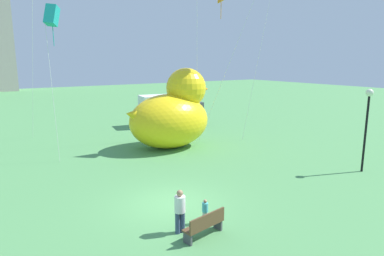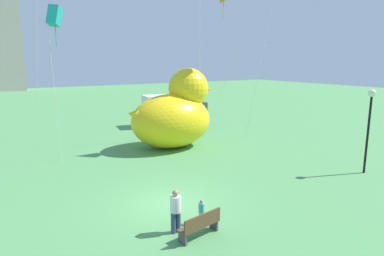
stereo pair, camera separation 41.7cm
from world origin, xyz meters
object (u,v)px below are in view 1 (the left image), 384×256
at_px(giant_inflatable_duck, 172,114).
at_px(kite_teal, 52,16).
at_px(person_adult, 180,209).
at_px(lamppost, 367,113).
at_px(park_bench, 205,224).
at_px(person_child, 205,210).
at_px(box_truck, 170,110).

distance_m(giant_inflatable_duck, kite_teal, 9.54).
xyz_separation_m(person_adult, lamppost, (11.87, 0.29, 2.35)).
xyz_separation_m(person_adult, giant_inflatable_duck, (5.85, 10.67, 1.46)).
xyz_separation_m(park_bench, giant_inflatable_duck, (5.29, 11.42, 1.87)).
xyz_separation_m(person_child, lamppost, (10.72, 0.19, 2.71)).
xyz_separation_m(park_bench, box_truck, (9.21, 18.77, 0.97)).
relative_size(person_adult, kite_teal, 0.17).
bearing_deg(giant_inflatable_duck, person_child, -113.95).
height_order(park_bench, lamppost, lamppost).
xyz_separation_m(person_child, box_truck, (8.62, 17.94, 0.92)).
bearing_deg(lamppost, box_truck, 96.75).
bearing_deg(giant_inflatable_duck, kite_teal, 172.33).
relative_size(park_bench, kite_teal, 0.18).
relative_size(lamppost, kite_teal, 0.50).
bearing_deg(lamppost, person_adult, -178.62).
height_order(park_bench, person_child, person_child).
xyz_separation_m(person_child, giant_inflatable_duck, (4.70, 10.58, 1.82)).
bearing_deg(box_truck, park_bench, -116.14).
height_order(person_adult, lamppost, lamppost).
relative_size(person_child, giant_inflatable_duck, 0.14).
distance_m(park_bench, kite_teal, 14.88).
xyz_separation_m(giant_inflatable_duck, box_truck, (3.92, 7.35, -0.90)).
xyz_separation_m(person_adult, kite_teal, (-1.39, 11.65, 7.60)).
distance_m(park_bench, giant_inflatable_duck, 12.72).
bearing_deg(giant_inflatable_duck, box_truck, 61.93).
bearing_deg(person_child, giant_inflatable_duck, 66.05).
distance_m(person_child, lamppost, 11.06).
xyz_separation_m(person_adult, person_child, (1.15, 0.09, -0.36)).
distance_m(park_bench, lamppost, 11.69).
bearing_deg(park_bench, giant_inflatable_duck, 65.13).
distance_m(lamppost, kite_teal, 18.24).
xyz_separation_m(park_bench, lamppost, (11.32, 1.03, 2.76)).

